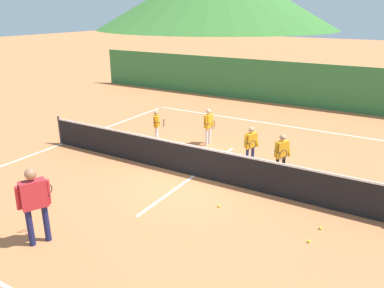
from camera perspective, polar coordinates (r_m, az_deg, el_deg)
ground_plane at (r=11.41m, az=0.28°, el=-4.82°), size 120.00×120.00×0.00m
line_baseline_far at (r=16.95m, az=11.36°, el=3.09°), size 11.32×0.08×0.01m
line_sideline_west at (r=14.88m, az=-18.90°, el=0.06°), size 0.08×12.33×0.01m
line_service_center at (r=11.41m, az=0.28°, el=-4.81°), size 0.08×5.48×0.01m
tennis_net at (r=11.21m, az=0.28°, el=-2.49°), size 11.53×0.08×1.05m
instructor at (r=8.52m, az=-22.63°, el=-7.67°), size 0.54×0.85×1.73m
student_0 at (r=14.20m, az=-5.32°, el=3.17°), size 0.59×0.49×1.19m
student_1 at (r=13.78m, az=2.52°, el=3.12°), size 0.43×0.63×1.34m
student_2 at (r=11.97m, az=8.83°, el=0.16°), size 0.41×0.70×1.30m
student_3 at (r=11.33m, az=13.34°, el=-1.16°), size 0.42×0.72×1.33m
tennis_ball_3 at (r=9.72m, az=4.10°, el=-9.27°), size 0.07×0.07×0.07m
tennis_ball_5 at (r=9.28m, az=18.80°, el=-11.89°), size 0.07×0.07×0.07m
tennis_ball_7 at (r=8.74m, az=17.19°, el=-13.81°), size 0.07×0.07×0.07m
windscreen_fence at (r=20.27m, az=15.29°, el=8.70°), size 24.91×0.08×2.21m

